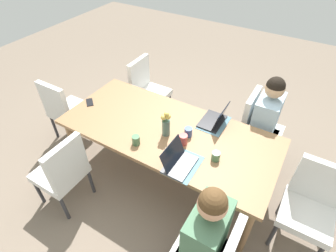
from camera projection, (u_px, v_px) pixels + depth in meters
ground_plane at (168, 174)px, 3.19m from camera, size 10.00×10.00×0.00m
dining_table at (168, 135)px, 2.75m from camera, size 2.23×1.00×0.73m
person_far_left_near at (205, 244)px, 2.02m from camera, size 0.36×0.40×1.19m
chair_near_left_mid at (257, 125)px, 3.11m from camera, size 0.44×0.44×0.90m
person_near_left_mid at (262, 129)px, 3.02m from camera, size 0.36×0.40×1.19m
chair_head_right_left_far at (65, 108)px, 3.36m from camera, size 0.44×0.44×0.90m
chair_near_right_near at (147, 88)px, 3.71m from camera, size 0.44×0.44×0.90m
chair_head_left_right_mid at (311, 203)px, 2.32m from camera, size 0.44×0.44×0.90m
chair_far_right_far at (63, 170)px, 2.60m from camera, size 0.44×0.44×0.90m
flower_vase at (166, 123)px, 2.56m from camera, size 0.10×0.09×0.29m
placemat_far_left_near at (183, 165)px, 2.35m from camera, size 0.26×0.36×0.00m
placemat_near_left_mid at (214, 123)px, 2.78m from camera, size 0.26×0.36×0.00m
laptop_far_left_near at (178, 161)px, 2.33m from camera, size 0.22×0.32×0.20m
laptop_near_left_mid at (215, 120)px, 2.76m from camera, size 0.22×0.32×0.21m
coffee_mug_near_left at (183, 140)px, 2.52m from camera, size 0.08×0.08×0.11m
coffee_mug_near_right at (136, 140)px, 2.52m from camera, size 0.08×0.08×0.09m
coffee_mug_centre_left at (216, 156)px, 2.38m from camera, size 0.08×0.08×0.09m
coffee_mug_centre_right at (188, 132)px, 2.61m from camera, size 0.08×0.08×0.09m
phone_black at (90, 102)px, 3.06m from camera, size 0.16×0.15×0.01m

